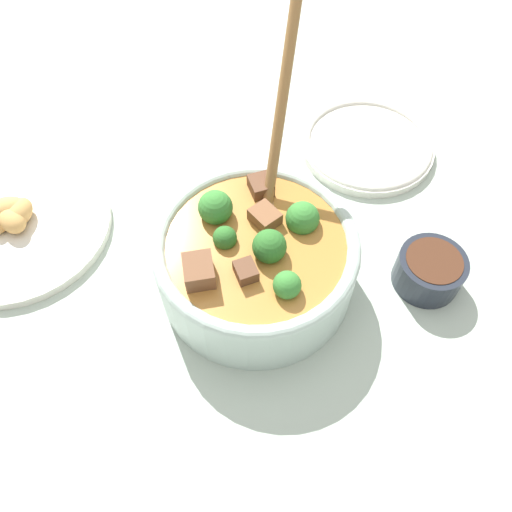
{
  "coord_description": "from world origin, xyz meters",
  "views": [
    {
      "loc": [
        0.31,
        0.02,
        0.51
      ],
      "look_at": [
        0.0,
        0.0,
        0.05
      ],
      "focal_mm": 35.0,
      "sensor_mm": 36.0,
      "label": 1
    }
  ],
  "objects_px": {
    "stew_bowl": "(256,257)",
    "condiment_bowl": "(430,270)",
    "food_plate": "(17,225)",
    "empty_plate": "(367,145)"
  },
  "relations": [
    {
      "from": "stew_bowl",
      "to": "condiment_bowl",
      "type": "relative_size",
      "value": 3.72
    },
    {
      "from": "food_plate",
      "to": "condiment_bowl",
      "type": "bearing_deg",
      "value": 85.56
    },
    {
      "from": "stew_bowl",
      "to": "food_plate",
      "type": "relative_size",
      "value": 1.25
    },
    {
      "from": "stew_bowl",
      "to": "food_plate",
      "type": "xyz_separation_m",
      "value": [
        -0.05,
        -0.31,
        -0.04
      ]
    },
    {
      "from": "condiment_bowl",
      "to": "stew_bowl",
      "type": "bearing_deg",
      "value": -85.73
    },
    {
      "from": "stew_bowl",
      "to": "condiment_bowl",
      "type": "distance_m",
      "value": 0.2
    },
    {
      "from": "stew_bowl",
      "to": "condiment_bowl",
      "type": "xyz_separation_m",
      "value": [
        -0.01,
        0.2,
        -0.03
      ]
    },
    {
      "from": "stew_bowl",
      "to": "empty_plate",
      "type": "distance_m",
      "value": 0.28
    },
    {
      "from": "stew_bowl",
      "to": "food_plate",
      "type": "distance_m",
      "value": 0.32
    },
    {
      "from": "stew_bowl",
      "to": "food_plate",
      "type": "bearing_deg",
      "value": -100.03
    }
  ]
}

